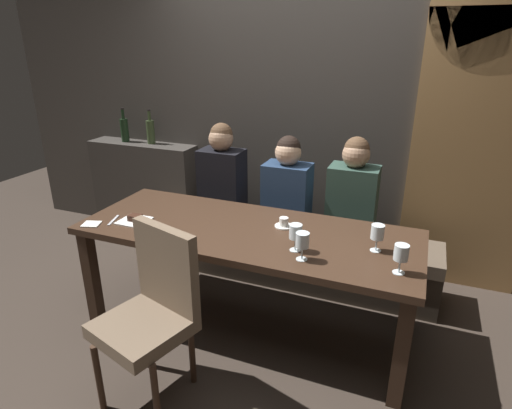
% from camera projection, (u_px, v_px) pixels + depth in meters
% --- Properties ---
extents(ground, '(9.00, 9.00, 0.00)m').
position_uv_depth(ground, '(248.00, 323.00, 3.02)').
color(ground, '#382D26').
extents(back_wall_tiled, '(6.00, 0.12, 3.00)m').
position_uv_depth(back_wall_tiled, '(303.00, 89.00, 3.53)').
color(back_wall_tiled, '#423D38').
rests_on(back_wall_tiled, ground).
extents(arched_door, '(0.90, 0.05, 2.55)m').
position_uv_depth(arched_door, '(481.00, 117.00, 3.05)').
color(arched_door, olive).
rests_on(arched_door, ground).
extents(back_counter, '(1.10, 0.28, 0.95)m').
position_uv_depth(back_counter, '(146.00, 189.00, 4.29)').
color(back_counter, '#38342F').
rests_on(back_counter, ground).
extents(dining_table, '(2.20, 0.84, 0.74)m').
position_uv_depth(dining_table, '(247.00, 241.00, 2.79)').
color(dining_table, '#342217').
rests_on(dining_table, ground).
extents(banquette_bench, '(2.50, 0.44, 0.45)m').
position_uv_depth(banquette_bench, '(280.00, 252.00, 3.55)').
color(banquette_bench, '#40352A').
rests_on(banquette_bench, ground).
extents(chair_near_side, '(0.55, 0.55, 0.98)m').
position_uv_depth(chair_near_side, '(153.00, 305.00, 2.28)').
color(chair_near_side, '#3D281C').
rests_on(chair_near_side, ground).
extents(diner_redhead, '(0.36, 0.24, 0.82)m').
position_uv_depth(diner_redhead, '(222.00, 175.00, 3.52)').
color(diner_redhead, black).
rests_on(diner_redhead, banquette_bench).
extents(diner_bearded, '(0.36, 0.24, 0.77)m').
position_uv_depth(diner_bearded, '(287.00, 187.00, 3.31)').
color(diner_bearded, navy).
rests_on(diner_bearded, banquette_bench).
extents(diner_far_end, '(0.36, 0.24, 0.79)m').
position_uv_depth(diner_far_end, '(353.00, 192.00, 3.16)').
color(diner_far_end, '#2D473D').
rests_on(diner_far_end, banquette_bench).
extents(wine_bottle_dark_red, '(0.08, 0.08, 0.33)m').
position_uv_depth(wine_bottle_dark_red, '(124.00, 129.00, 4.13)').
color(wine_bottle_dark_red, black).
rests_on(wine_bottle_dark_red, back_counter).
extents(wine_bottle_pale_label, '(0.08, 0.08, 0.33)m').
position_uv_depth(wine_bottle_pale_label, '(151.00, 131.00, 4.05)').
color(wine_bottle_pale_label, '#384728').
rests_on(wine_bottle_pale_label, back_counter).
extents(wine_glass_end_left, '(0.08, 0.08, 0.16)m').
position_uv_depth(wine_glass_end_left, '(401.00, 254.00, 2.20)').
color(wine_glass_end_left, silver).
rests_on(wine_glass_end_left, dining_table).
extents(wine_glass_center_back, '(0.08, 0.08, 0.16)m').
position_uv_depth(wine_glass_center_back, '(377.00, 233.00, 2.43)').
color(wine_glass_center_back, silver).
rests_on(wine_glass_center_back, dining_table).
extents(wine_glass_center_front, '(0.08, 0.08, 0.16)m').
position_uv_depth(wine_glass_center_front, '(302.00, 241.00, 2.33)').
color(wine_glass_center_front, silver).
rests_on(wine_glass_center_front, dining_table).
extents(wine_glass_far_left, '(0.08, 0.08, 0.16)m').
position_uv_depth(wine_glass_far_left, '(296.00, 233.00, 2.44)').
color(wine_glass_far_left, silver).
rests_on(wine_glass_far_left, dining_table).
extents(espresso_cup, '(0.12, 0.12, 0.06)m').
position_uv_depth(espresso_cup, '(284.00, 223.00, 2.78)').
color(espresso_cup, white).
rests_on(espresso_cup, dining_table).
extents(dessert_plate, '(0.19, 0.19, 0.05)m').
position_uv_depth(dessert_plate, '(134.00, 220.00, 2.86)').
color(dessert_plate, white).
rests_on(dessert_plate, dining_table).
extents(fork_on_table, '(0.06, 0.17, 0.01)m').
position_uv_depth(fork_on_table, '(113.00, 220.00, 2.88)').
color(fork_on_table, silver).
rests_on(fork_on_table, dining_table).
extents(folded_napkin, '(0.14, 0.13, 0.01)m').
position_uv_depth(folded_napkin, '(91.00, 224.00, 2.82)').
color(folded_napkin, silver).
rests_on(folded_napkin, dining_table).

